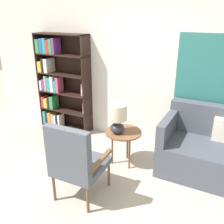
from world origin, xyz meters
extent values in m
plane|color=#B2A899|center=(0.00, 0.00, 0.00)|extent=(14.00, 14.00, 0.00)
cube|color=silver|center=(0.00, 2.03, 1.35)|extent=(6.40, 0.06, 2.70)
cube|color=#286B66|center=(1.12, 1.99, 1.37)|extent=(0.79, 0.02, 1.10)
cube|color=black|center=(-1.88, 1.85, 0.92)|extent=(0.02, 0.30, 1.83)
cube|color=black|center=(-0.84, 1.85, 0.92)|extent=(0.02, 0.30, 1.83)
cube|color=black|center=(-1.36, 1.85, 1.82)|extent=(1.07, 0.30, 0.02)
cube|color=black|center=(-1.36, 1.85, 0.01)|extent=(1.07, 0.30, 0.02)
cube|color=black|center=(-1.36, 2.00, 0.92)|extent=(1.07, 0.01, 1.83)
cube|color=black|center=(-1.36, 1.85, 0.37)|extent=(1.07, 0.30, 0.02)
cube|color=teal|center=(-1.83, 1.82, 0.16)|extent=(0.06, 0.22, 0.27)
cube|color=black|center=(-1.77, 1.83, 0.16)|extent=(0.04, 0.24, 0.29)
cube|color=orange|center=(-1.71, 1.81, 0.15)|extent=(0.07, 0.19, 0.26)
cube|color=gray|center=(-1.63, 1.80, 0.14)|extent=(0.06, 0.19, 0.24)
cube|color=silver|center=(-1.57, 1.82, 0.13)|extent=(0.05, 0.22, 0.22)
cube|color=black|center=(-1.51, 1.82, 0.15)|extent=(0.05, 0.22, 0.26)
cube|color=silver|center=(-1.46, 1.79, 0.15)|extent=(0.04, 0.17, 0.25)
cube|color=black|center=(-1.36, 1.85, 0.74)|extent=(1.07, 0.30, 0.02)
cube|color=red|center=(-1.84, 1.80, 0.49)|extent=(0.05, 0.18, 0.22)
cube|color=gold|center=(-1.76, 1.82, 0.48)|extent=(0.08, 0.22, 0.19)
cube|color=black|center=(-1.69, 1.79, 0.50)|extent=(0.04, 0.17, 0.23)
cube|color=#338C4C|center=(-1.62, 1.81, 0.51)|extent=(0.08, 0.20, 0.25)
cylinder|color=beige|center=(-0.91, 1.85, 0.48)|extent=(0.08, 0.08, 0.20)
cube|color=black|center=(-1.36, 1.85, 1.10)|extent=(1.07, 0.30, 0.02)
cube|color=silver|center=(-1.84, 1.81, 0.84)|extent=(0.05, 0.20, 0.20)
cube|color=#7A338C|center=(-1.77, 1.80, 0.86)|extent=(0.05, 0.19, 0.22)
cube|color=gray|center=(-1.71, 1.82, 0.89)|extent=(0.05, 0.21, 0.30)
cube|color=teal|center=(-1.64, 1.83, 0.88)|extent=(0.08, 0.23, 0.27)
cube|color=silver|center=(-1.56, 1.80, 0.90)|extent=(0.06, 0.17, 0.30)
cube|color=teal|center=(-1.50, 1.81, 0.86)|extent=(0.06, 0.20, 0.23)
cube|color=#B24C6B|center=(-1.43, 1.80, 0.89)|extent=(0.06, 0.18, 0.29)
cylinder|color=beige|center=(-0.92, 1.85, 0.85)|extent=(0.10, 0.10, 0.21)
cube|color=black|center=(-1.36, 1.85, 1.46)|extent=(1.07, 0.30, 0.02)
cube|color=gold|center=(-1.82, 1.83, 1.21)|extent=(0.09, 0.25, 0.20)
cube|color=black|center=(-1.74, 1.82, 1.24)|extent=(0.04, 0.23, 0.27)
cube|color=silver|center=(-1.67, 1.84, 1.24)|extent=(0.07, 0.25, 0.26)
cube|color=#338C4C|center=(-1.82, 1.81, 1.60)|extent=(0.08, 0.20, 0.25)
cube|color=#2D56A8|center=(-1.73, 1.83, 1.60)|extent=(0.06, 0.24, 0.27)
cube|color=teal|center=(-1.66, 1.80, 1.61)|extent=(0.07, 0.19, 0.28)
cube|color=red|center=(-1.58, 1.80, 1.59)|extent=(0.07, 0.18, 0.25)
cube|color=#338C4C|center=(-1.51, 1.80, 1.60)|extent=(0.06, 0.18, 0.27)
cube|color=#7A338C|center=(-1.45, 1.82, 1.61)|extent=(0.05, 0.22, 0.28)
cylinder|color=brown|center=(0.27, 0.61, 0.18)|extent=(0.04, 0.04, 0.37)
cylinder|color=brown|center=(-0.21, 0.59, 0.18)|extent=(0.04, 0.04, 0.37)
cylinder|color=brown|center=(0.29, 0.06, 0.18)|extent=(0.04, 0.04, 0.37)
cylinder|color=brown|center=(-0.19, 0.04, 0.18)|extent=(0.04, 0.04, 0.37)
cube|color=#4C515B|center=(0.04, 0.32, 0.41)|extent=(0.58, 0.64, 0.08)
cube|color=#4C515B|center=(0.05, 0.06, 0.74)|extent=(0.56, 0.12, 0.58)
cube|color=brown|center=(0.30, 0.33, 0.55)|extent=(0.07, 0.57, 0.04)
cube|color=brown|center=(-0.22, 0.32, 0.55)|extent=(0.07, 0.57, 0.04)
cube|color=#474C56|center=(1.57, 1.50, 0.23)|extent=(1.66, 0.90, 0.47)
cube|color=#474C56|center=(0.80, 1.50, 0.63)|extent=(0.12, 0.90, 0.33)
cylinder|color=brown|center=(0.21, 1.17, 0.53)|extent=(0.54, 0.54, 0.02)
cylinder|color=brown|center=(0.21, 1.34, 0.26)|extent=(0.03, 0.03, 0.52)
cylinder|color=brown|center=(0.07, 1.09, 0.26)|extent=(0.03, 0.03, 0.52)
cylinder|color=brown|center=(0.35, 1.09, 0.26)|extent=(0.03, 0.03, 0.52)
ellipsoid|color=#2D2D33|center=(0.15, 1.10, 0.62)|extent=(0.21, 0.21, 0.15)
cylinder|color=tan|center=(0.15, 1.10, 0.73)|extent=(0.02, 0.02, 0.06)
cylinder|color=beige|center=(0.15, 1.10, 0.87)|extent=(0.27, 0.27, 0.23)
camera|label=1|loc=(1.58, -1.84, 2.18)|focal=40.00mm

